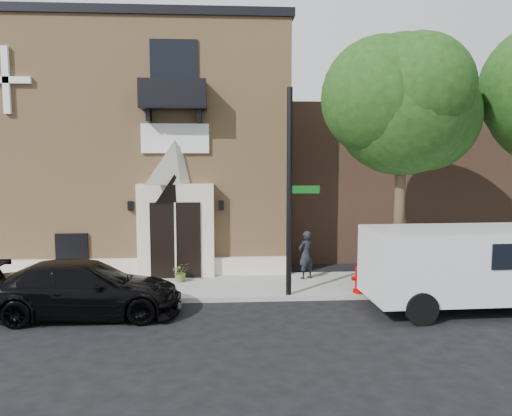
{
  "coord_description": "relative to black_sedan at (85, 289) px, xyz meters",
  "views": [
    {
      "loc": [
        0.64,
        -14.37,
        4.32
      ],
      "look_at": [
        1.71,
        2.0,
        2.59
      ],
      "focal_mm": 35.0,
      "sensor_mm": 36.0,
      "label": 1
    }
  ],
  "objects": [
    {
      "name": "ground",
      "position": [
        3.11,
        0.99,
        -0.75
      ],
      "size": [
        120.0,
        120.0,
        0.0
      ],
      "primitive_type": "plane",
      "color": "black",
      "rests_on": "ground"
    },
    {
      "name": "sidewalk",
      "position": [
        4.11,
        2.49,
        -0.67
      ],
      "size": [
        42.0,
        3.0,
        0.15
      ],
      "primitive_type": "cube",
      "color": "gray",
      "rests_on": "ground"
    },
    {
      "name": "church",
      "position": [
        0.12,
        8.94,
        3.89
      ],
      "size": [
        12.2,
        11.01,
        9.3
      ],
      "color": "tan",
      "rests_on": "ground"
    },
    {
      "name": "neighbour_building",
      "position": [
        15.11,
        9.99,
        2.45
      ],
      "size": [
        18.0,
        8.0,
        6.4
      ],
      "primitive_type": "cube",
      "color": "brown",
      "rests_on": "ground"
    },
    {
      "name": "street_tree_left",
      "position": [
        9.13,
        1.34,
        5.12
      ],
      "size": [
        4.97,
        4.38,
        7.77
      ],
      "color": "#38281C",
      "rests_on": "sidewalk"
    },
    {
      "name": "black_sedan",
      "position": [
        0.0,
        0.0,
        0.0
      ],
      "size": [
        5.18,
        2.17,
        1.49
      ],
      "primitive_type": "imported",
      "rotation": [
        0.0,
        0.0,
        1.59
      ],
      "color": "black",
      "rests_on": "ground"
    },
    {
      "name": "cargo_van",
      "position": [
        10.75,
        -0.15,
        0.54
      ],
      "size": [
        5.75,
        2.56,
        2.31
      ],
      "rotation": [
        0.0,
        0.0,
        0.03
      ],
      "color": "silver",
      "rests_on": "ground"
    },
    {
      "name": "street_sign",
      "position": [
        5.7,
        1.21,
        2.49
      ],
      "size": [
        0.98,
        0.98,
        6.14
      ],
      "rotation": [
        0.0,
        0.0,
        -0.07
      ],
      "color": "black",
      "rests_on": "sidewalk"
    },
    {
      "name": "fire_hydrant",
      "position": [
        7.87,
        1.24,
        -0.16
      ],
      "size": [
        0.51,
        0.4,
        0.89
      ],
      "color": "#A50100",
      "rests_on": "sidewalk"
    },
    {
      "name": "dumpster",
      "position": [
        10.46,
        1.36,
        0.06
      ],
      "size": [
        2.0,
        1.17,
        1.29
      ],
      "rotation": [
        0.0,
        0.0,
        -0.02
      ],
      "color": "#0E3416",
      "rests_on": "sidewalk"
    },
    {
      "name": "planter",
      "position": [
        2.31,
        2.96,
        -0.27
      ],
      "size": [
        0.68,
        0.62,
        0.65
      ],
      "primitive_type": "imported",
      "rotation": [
        0.0,
        0.0,
        0.23
      ],
      "color": "#5B6F2E",
      "rests_on": "sidewalk"
    },
    {
      "name": "pedestrian_near",
      "position": [
        6.53,
        3.11,
        0.22
      ],
      "size": [
        0.71,
        0.63,
        1.63
      ],
      "primitive_type": "imported",
      "rotation": [
        0.0,
        0.0,
        3.65
      ],
      "color": "black",
      "rests_on": "sidewalk"
    },
    {
      "name": "pedestrian_far",
      "position": [
        11.98,
        2.03,
        0.22
      ],
      "size": [
        0.72,
        0.87,
        1.63
      ],
      "primitive_type": "imported",
      "rotation": [
        0.0,
        0.0,
        1.43
      ],
      "color": "black",
      "rests_on": "sidewalk"
    }
  ]
}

